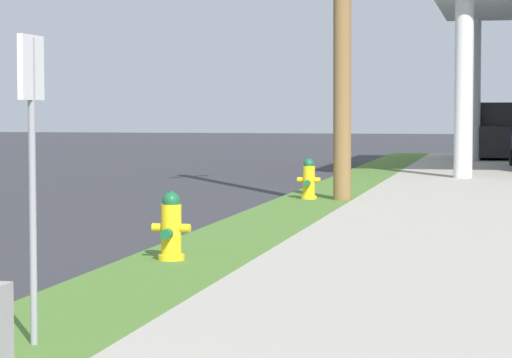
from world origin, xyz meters
TOP-DOWN VIEW (x-y plane):
  - fire_hydrant_second at (0.54, 9.08)m, footprint 0.42×0.38m
  - fire_hydrant_third at (0.60, 17.65)m, footprint 0.42×0.37m
  - street_sign_post at (0.87, 4.64)m, footprint 0.05×0.36m
  - truck_black_at_forecourt at (3.75, 36.73)m, footprint 2.48×5.53m

SIDE VIEW (x-z plane):
  - fire_hydrant_second at x=0.54m, z-range 0.07..0.82m
  - fire_hydrant_third at x=0.60m, z-range 0.07..0.82m
  - truck_black_at_forecourt at x=3.75m, z-range -0.07..1.90m
  - street_sign_post at x=0.87m, z-range 0.57..2.69m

